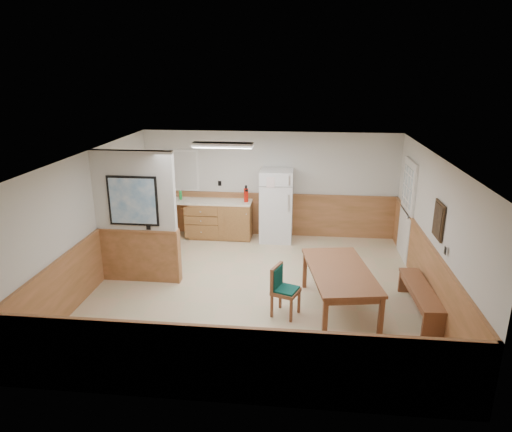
# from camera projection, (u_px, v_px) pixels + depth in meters

# --- Properties ---
(ground) EXTENTS (6.00, 6.00, 0.00)m
(ground) POSITION_uv_depth(u_px,v_px,m) (257.00, 290.00, 8.36)
(ground) COLOR #C7B78E
(ground) RESTS_ON ground
(ceiling) EXTENTS (6.00, 6.00, 0.02)m
(ceiling) POSITION_uv_depth(u_px,v_px,m) (257.00, 155.00, 7.59)
(ceiling) COLOR silver
(ceiling) RESTS_ON back_wall
(back_wall) EXTENTS (6.00, 0.02, 2.50)m
(back_wall) POSITION_uv_depth(u_px,v_px,m) (270.00, 184.00, 10.82)
(back_wall) COLOR silver
(back_wall) RESTS_ON ground
(right_wall) EXTENTS (0.02, 6.00, 2.50)m
(right_wall) POSITION_uv_depth(u_px,v_px,m) (433.00, 232.00, 7.68)
(right_wall) COLOR silver
(right_wall) RESTS_ON ground
(left_wall) EXTENTS (0.02, 6.00, 2.50)m
(left_wall) POSITION_uv_depth(u_px,v_px,m) (92.00, 220.00, 8.28)
(left_wall) COLOR silver
(left_wall) RESTS_ON ground
(wainscot_back) EXTENTS (6.00, 0.04, 1.00)m
(wainscot_back) POSITION_uv_depth(u_px,v_px,m) (269.00, 215.00, 11.03)
(wainscot_back) COLOR #B57148
(wainscot_back) RESTS_ON ground
(wainscot_right) EXTENTS (0.04, 6.00, 1.00)m
(wainscot_right) POSITION_uv_depth(u_px,v_px,m) (427.00, 272.00, 7.91)
(wainscot_right) COLOR #B57148
(wainscot_right) RESTS_ON ground
(wainscot_left) EXTENTS (0.04, 6.00, 1.00)m
(wainscot_left) POSITION_uv_depth(u_px,v_px,m) (98.00, 258.00, 8.51)
(wainscot_left) COLOR #B57148
(wainscot_left) RESTS_ON ground
(partition_wall) EXTENTS (1.50, 0.20, 2.50)m
(partition_wall) POSITION_uv_depth(u_px,v_px,m) (136.00, 219.00, 8.39)
(partition_wall) COLOR silver
(partition_wall) RESTS_ON ground
(kitchen_counter) EXTENTS (2.20, 0.61, 1.00)m
(kitchen_counter) POSITION_uv_depth(u_px,v_px,m) (218.00, 219.00, 10.88)
(kitchen_counter) COLOR #996836
(kitchen_counter) RESTS_ON ground
(exterior_door) EXTENTS (0.07, 1.02, 2.15)m
(exterior_door) POSITION_uv_depth(u_px,v_px,m) (407.00, 210.00, 9.54)
(exterior_door) COLOR white
(exterior_door) RESTS_ON ground
(kitchen_window) EXTENTS (0.80, 0.04, 1.00)m
(kitchen_window) POSITION_uv_depth(u_px,v_px,m) (182.00, 170.00, 10.91)
(kitchen_window) COLOR white
(kitchen_window) RESTS_ON back_wall
(wall_painting) EXTENTS (0.04, 0.50, 0.60)m
(wall_painting) POSITION_uv_depth(u_px,v_px,m) (438.00, 220.00, 7.31)
(wall_painting) COLOR #322314
(wall_painting) RESTS_ON right_wall
(fluorescent_fixture) EXTENTS (1.20, 0.30, 0.09)m
(fluorescent_fixture) POSITION_uv_depth(u_px,v_px,m) (223.00, 145.00, 8.92)
(fluorescent_fixture) COLOR white
(fluorescent_fixture) RESTS_ON ceiling
(refrigerator) EXTENTS (0.75, 0.72, 1.68)m
(refrigerator) POSITION_uv_depth(u_px,v_px,m) (276.00, 206.00, 10.57)
(refrigerator) COLOR white
(refrigerator) RESTS_ON ground
(dining_table) EXTENTS (1.26, 2.04, 0.75)m
(dining_table) POSITION_uv_depth(u_px,v_px,m) (340.00, 275.00, 7.45)
(dining_table) COLOR brown
(dining_table) RESTS_ON ground
(dining_bench) EXTENTS (0.42, 1.61, 0.45)m
(dining_bench) POSITION_uv_depth(u_px,v_px,m) (420.00, 294.00, 7.48)
(dining_bench) COLOR brown
(dining_bench) RESTS_ON ground
(dining_chair) EXTENTS (0.64, 0.54, 0.85)m
(dining_chair) POSITION_uv_depth(u_px,v_px,m) (281.00, 286.00, 7.40)
(dining_chair) COLOR brown
(dining_chair) RESTS_ON ground
(fire_extinguisher) EXTENTS (0.13, 0.13, 0.40)m
(fire_extinguisher) POSITION_uv_depth(u_px,v_px,m) (246.00, 195.00, 10.60)
(fire_extinguisher) COLOR red
(fire_extinguisher) RESTS_ON kitchen_counter
(soap_bottle) EXTENTS (0.08, 0.08, 0.22)m
(soap_bottle) POSITION_uv_depth(u_px,v_px,m) (181.00, 195.00, 10.83)
(soap_bottle) COLOR green
(soap_bottle) RESTS_ON kitchen_counter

